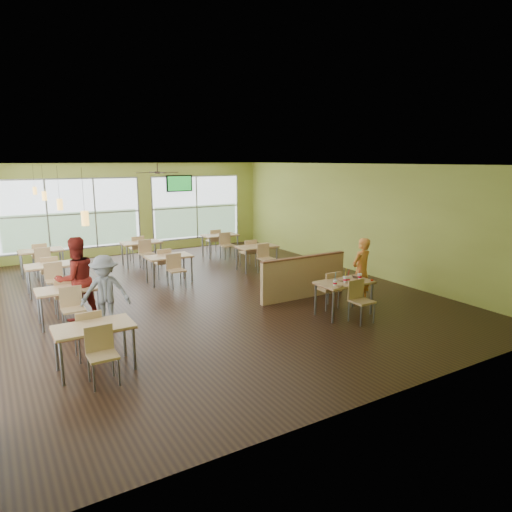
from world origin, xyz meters
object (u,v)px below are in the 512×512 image
at_px(man_plaid, 361,271).
at_px(food_basket, 357,276).
at_px(main_table, 344,287).
at_px(half_wall_divider, 304,277).

relative_size(man_plaid, food_basket, 6.84).
xyz_separation_m(main_table, half_wall_divider, (0.00, 1.45, -0.11)).
bearing_deg(man_plaid, half_wall_divider, -56.39).
bearing_deg(main_table, food_basket, 13.60).
bearing_deg(food_basket, main_table, -166.40).
bearing_deg(food_basket, man_plaid, 37.48).
height_order(half_wall_divider, food_basket, half_wall_divider).
distance_m(half_wall_divider, man_plaid, 1.37).
distance_m(main_table, food_basket, 0.50).
xyz_separation_m(man_plaid, food_basket, (-0.47, -0.36, 0.01)).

